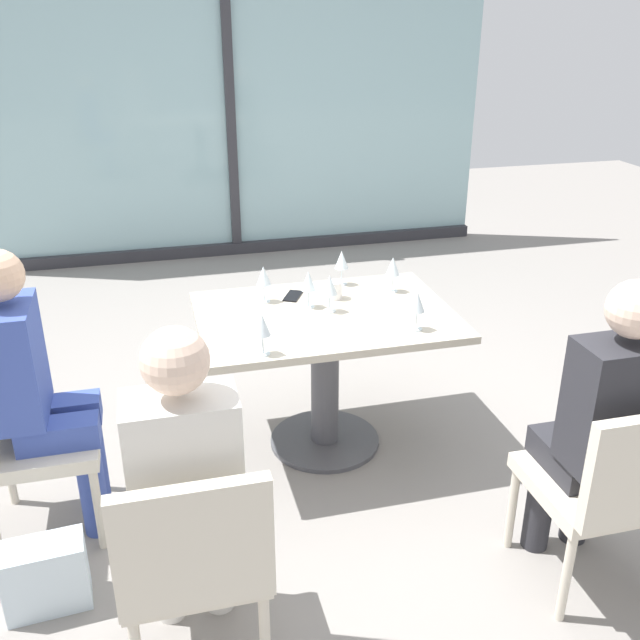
# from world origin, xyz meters

# --- Properties ---
(ground_plane) EXTENTS (12.00, 12.00, 0.00)m
(ground_plane) POSITION_xyz_m (0.00, 0.00, 0.00)
(ground_plane) COLOR gray
(window_wall_backdrop) EXTENTS (4.50, 0.10, 2.70)m
(window_wall_backdrop) POSITION_xyz_m (0.00, 3.20, 1.21)
(window_wall_backdrop) COLOR #92B7BC
(window_wall_backdrop) RESTS_ON ground_plane
(dining_table_main) EXTENTS (1.21, 0.86, 0.73)m
(dining_table_main) POSITION_xyz_m (0.00, 0.00, 0.54)
(dining_table_main) COLOR #BCB29E
(dining_table_main) RESTS_ON ground_plane
(chair_side_end) EXTENTS (0.50, 0.46, 0.87)m
(chair_side_end) POSITION_xyz_m (-1.39, -0.32, 0.50)
(chair_side_end) COLOR beige
(chair_side_end) RESTS_ON ground_plane
(chair_front_right) EXTENTS (0.46, 0.50, 0.87)m
(chair_front_right) POSITION_xyz_m (0.75, -1.23, 0.50)
(chair_front_right) COLOR beige
(chair_front_right) RESTS_ON ground_plane
(chair_front_left) EXTENTS (0.46, 0.50, 0.87)m
(chair_front_left) POSITION_xyz_m (-0.75, -1.23, 0.50)
(chair_front_left) COLOR beige
(chair_front_left) RESTS_ON ground_plane
(person_side_end) EXTENTS (0.39, 0.34, 1.26)m
(person_side_end) POSITION_xyz_m (-1.28, -0.32, 0.70)
(person_side_end) COLOR #384C9E
(person_side_end) RESTS_ON ground_plane
(person_front_right) EXTENTS (0.34, 0.39, 1.26)m
(person_front_right) POSITION_xyz_m (0.75, -1.12, 0.70)
(person_front_right) COLOR #28282D
(person_front_right) RESTS_ON ground_plane
(person_front_left) EXTENTS (0.34, 0.39, 1.26)m
(person_front_left) POSITION_xyz_m (-0.75, -1.12, 0.70)
(person_front_left) COLOR silver
(person_front_left) RESTS_ON ground_plane
(wine_glass_0) EXTENTS (0.07, 0.07, 0.18)m
(wine_glass_0) POSITION_xyz_m (0.03, 0.01, 0.86)
(wine_glass_0) COLOR silver
(wine_glass_0) RESTS_ON dining_table_main
(wine_glass_1) EXTENTS (0.07, 0.07, 0.18)m
(wine_glass_1) POSITION_xyz_m (-0.06, 0.09, 0.86)
(wine_glass_1) COLOR silver
(wine_glass_1) RESTS_ON dining_table_main
(wine_glass_2) EXTENTS (0.07, 0.07, 0.18)m
(wine_glass_2) POSITION_xyz_m (-0.26, 0.21, 0.86)
(wine_glass_2) COLOR silver
(wine_glass_2) RESTS_ON dining_table_main
(wine_glass_3) EXTENTS (0.07, 0.07, 0.18)m
(wine_glass_3) POSITION_xyz_m (0.18, 0.35, 0.86)
(wine_glass_3) COLOR silver
(wine_glass_3) RESTS_ON dining_table_main
(wine_glass_4) EXTENTS (0.07, 0.07, 0.18)m
(wine_glass_4) POSITION_xyz_m (0.40, 0.19, 0.86)
(wine_glass_4) COLOR silver
(wine_glass_4) RESTS_ON dining_table_main
(wine_glass_5) EXTENTS (0.07, 0.07, 0.18)m
(wine_glass_5) POSITION_xyz_m (-0.36, -0.36, 0.86)
(wine_glass_5) COLOR silver
(wine_glass_5) RESTS_ON dining_table_main
(wine_glass_6) EXTENTS (0.07, 0.07, 0.18)m
(wine_glass_6) POSITION_xyz_m (0.35, -0.28, 0.86)
(wine_glass_6) COLOR silver
(wine_glass_6) RESTS_ON dining_table_main
(coffee_cup) EXTENTS (0.08, 0.08, 0.09)m
(coffee_cup) POSITION_xyz_m (0.09, 0.17, 0.78)
(coffee_cup) COLOR white
(coffee_cup) RESTS_ON dining_table_main
(cell_phone_on_table) EXTENTS (0.13, 0.16, 0.01)m
(cell_phone_on_table) POSITION_xyz_m (-0.10, 0.24, 0.73)
(cell_phone_on_table) COLOR black
(cell_phone_on_table) RESTS_ON dining_table_main
(handbag_0) EXTENTS (0.31, 0.18, 0.28)m
(handbag_0) POSITION_xyz_m (-1.28, -0.80, 0.14)
(handbag_0) COLOR silver
(handbag_0) RESTS_ON ground_plane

